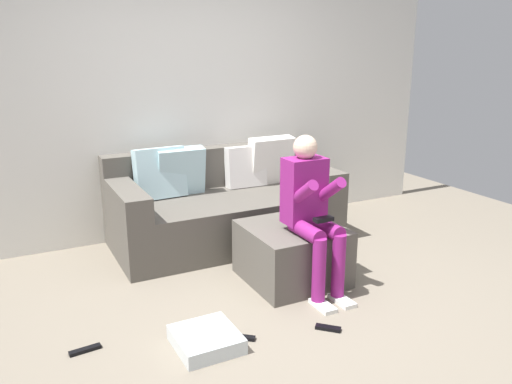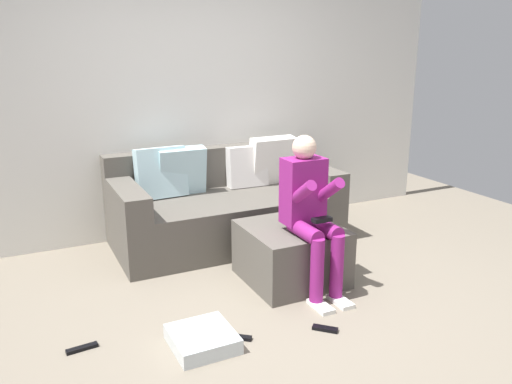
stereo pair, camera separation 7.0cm
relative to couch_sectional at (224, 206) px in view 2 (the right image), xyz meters
The scene contains 9 objects.
ground_plane 1.57m from the couch_sectional, 96.71° to the right, with size 7.13×7.13×0.00m, color slate.
wall_back 1.08m from the couch_sectional, 110.94° to the left, with size 5.49×0.10×2.58m, color silver.
couch_sectional is the anchor object (origin of this frame).
ottoman 1.04m from the couch_sectional, 82.78° to the right, with size 0.69×0.70×0.43m, color #59544C.
person_seated 1.27m from the couch_sectional, 82.02° to the right, with size 0.30×0.61×1.14m.
storage_bin 1.82m from the couch_sectional, 116.72° to the right, with size 0.37×0.39×0.09m, color silver.
remote_near_ottoman 1.81m from the couch_sectional, 91.40° to the right, with size 0.16×0.05×0.02m, color black.
remote_by_storage_bin 1.75m from the couch_sectional, 109.95° to the right, with size 0.19×0.04×0.02m, color black.
remote_under_side_table 2.01m from the couch_sectional, 137.82° to the right, with size 0.18×0.04×0.02m, color black.
Camera 2 is at (-1.54, -2.69, 1.74)m, focal length 36.19 mm.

